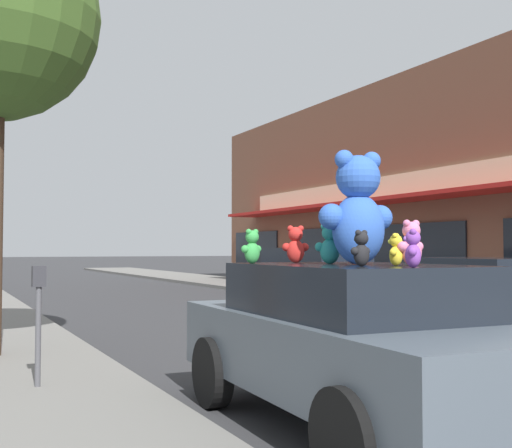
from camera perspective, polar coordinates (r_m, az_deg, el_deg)
plush_art_car at (r=5.78m, az=8.68°, el=-10.14°), size 2.04×4.12×1.45m
teddy_bear_giant at (r=5.72m, az=9.04°, el=1.26°), size 0.74×0.46×1.00m
teddy_bear_teal at (r=5.87m, az=6.58°, el=-1.80°), size 0.28×0.22×0.37m
teddy_bear_red at (r=6.38m, az=3.54°, el=-1.86°), size 0.28×0.20×0.37m
teddy_bear_green at (r=6.04m, az=-0.36°, el=-2.05°), size 0.25×0.17×0.33m
teddy_bear_pink at (r=5.39m, az=13.64°, el=-1.70°), size 0.28×0.18×0.38m
teddy_bear_yellow at (r=5.35m, az=12.31°, el=-2.28°), size 0.19×0.18×0.27m
teddy_bear_black at (r=5.11m, az=9.34°, el=-2.19°), size 0.22×0.15×0.29m
teddy_bear_purple at (r=4.82m, az=13.76°, el=-2.16°), size 0.18×0.21×0.29m
parked_car_far_center at (r=12.62m, az=18.54°, el=-5.71°), size 1.97×4.06×1.42m
parked_car_far_right at (r=16.99m, az=5.18°, el=-4.57°), size 1.90×4.48×1.61m
parking_meter at (r=7.23m, az=-18.77°, el=-7.20°), size 0.14×0.10×1.27m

